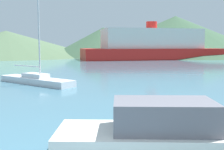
# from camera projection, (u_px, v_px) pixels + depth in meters

# --- Properties ---
(motorboat_near) EXTENTS (8.52, 2.35, 2.22)m
(motorboat_near) POSITION_uv_depth(u_px,v_px,m) (211.00, 140.00, 7.96)
(motorboat_near) COLOR white
(motorboat_near) RESTS_ON ground_plane
(sailboat_inner) EXTENTS (7.06, 6.03, 10.32)m
(sailboat_inner) POSITION_uv_depth(u_px,v_px,m) (36.00, 79.00, 22.86)
(sailboat_inner) COLOR silver
(sailboat_inner) RESTS_ON ground_plane
(ferry_distant) EXTENTS (31.50, 15.68, 8.18)m
(ferry_distant) POSITION_uv_depth(u_px,v_px,m) (151.00, 46.00, 61.44)
(ferry_distant) COLOR red
(ferry_distant) RESTS_ON ground_plane
(hill_central) EXTENTS (50.04, 50.04, 7.02)m
(hill_central) POSITION_uv_depth(u_px,v_px,m) (6.00, 44.00, 77.84)
(hill_central) COLOR #4C6647
(hill_central) RESTS_ON ground_plane
(hill_east) EXTENTS (29.88, 29.88, 7.94)m
(hill_east) POSITION_uv_depth(u_px,v_px,m) (103.00, 42.00, 77.44)
(hill_east) COLOR #38563D
(hill_east) RESTS_ON ground_plane
(hill_far_east) EXTENTS (54.22, 54.22, 11.67)m
(hill_far_east) POSITION_uv_depth(u_px,v_px,m) (175.00, 36.00, 83.79)
(hill_far_east) COLOR #38563D
(hill_far_east) RESTS_ON ground_plane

